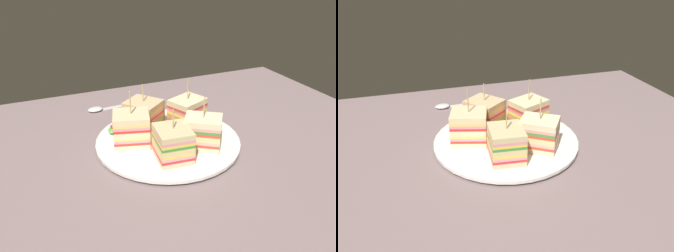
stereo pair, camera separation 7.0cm
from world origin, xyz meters
TOP-DOWN VIEW (x-y plane):
  - ground_plane at (0.00, 0.00)cm, footprint 103.87×72.48cm
  - plate at (0.00, 0.00)cm, footprint 29.79×29.79cm
  - sandwich_wedge_0 at (2.77, -6.88)cm, footprint 9.28×9.43cm
  - sandwich_wedge_1 at (7.29, -1.38)cm, footprint 8.63×8.11cm
  - sandwich_wedge_2 at (2.10, 7.12)cm, footprint 6.90×7.74cm
  - sandwich_wedge_3 at (-5.03, 5.45)cm, footprint 9.04×8.61cm
  - sandwich_wedge_4 at (-6.27, -3.95)cm, footprint 8.81×8.03cm
  - salad_garnish at (7.79, -7.57)cm, footprint 7.38×6.86cm
  - spoon at (8.69, -22.59)cm, footprint 14.12×3.11cm

SIDE VIEW (x-z plane):
  - ground_plane at x=0.00cm, z-range -1.80..0.00cm
  - spoon at x=8.69cm, z-range -0.09..0.91cm
  - plate at x=0.00cm, z-range 0.13..1.35cm
  - salad_garnish at x=7.79cm, z-range 1.13..2.57cm
  - sandwich_wedge_0 at x=2.77cm, z-range -0.70..9.35cm
  - sandwich_wedge_2 at x=2.10cm, z-range -0.71..9.39cm
  - sandwich_wedge_4 at x=-6.27cm, z-range -1.09..9.89cm
  - sandwich_wedge_3 at x=-5.03cm, z-range -0.89..9.70cm
  - sandwich_wedge_1 at x=7.29cm, z-range -1.13..10.09cm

